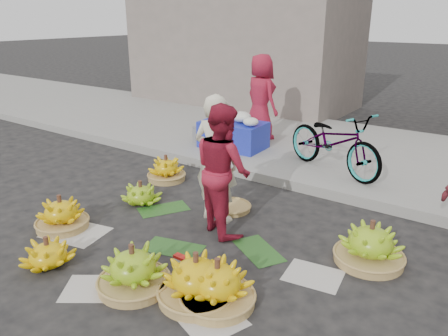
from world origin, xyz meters
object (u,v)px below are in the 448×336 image
Objects in this scene: banana_bunch_0 at (61,214)px; banana_bunch_4 at (217,284)px; vendor_cream at (216,159)px; flower_table at (234,133)px; bicycle at (334,141)px.

banana_bunch_4 reaches higher than banana_bunch_0.
vendor_cream reaches higher than banana_bunch_0.
banana_bunch_4 is 0.56× the size of flower_table.
vendor_cream is at bearing 126.54° from banana_bunch_4.
vendor_cream reaches higher than bicycle.
flower_table is at bearing 89.90° from banana_bunch_0.
bicycle reaches higher than banana_bunch_4.
banana_bunch_4 is at bearing -60.37° from flower_table.
bicycle is at bearing -7.89° from flower_table.
flower_table is at bearing 122.35° from banana_bunch_4.
bicycle is at bearing 60.28° from banana_bunch_0.
vendor_cream is at bearing -62.99° from flower_table.
banana_bunch_4 is 0.36× the size of bicycle.
bicycle is at bearing -111.74° from vendor_cream.
vendor_cream is 1.34× the size of flower_table.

